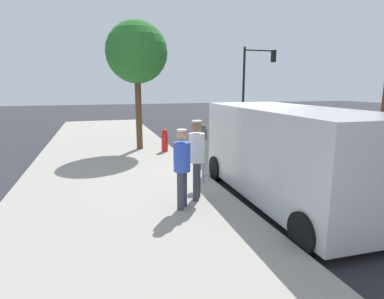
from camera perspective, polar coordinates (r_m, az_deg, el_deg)
The scene contains 9 objects.
ground_plane at distance 9.05m, azimuth 9.33°, elevation -5.44°, with size 80.00×80.00×0.00m, color #2D2D33.
sidewalk_slab at distance 8.16m, azimuth -13.46°, elevation -6.96°, with size 5.00×32.00×0.15m, color #9E998E.
parking_meter_near at distance 7.91m, azimuth 2.08°, elevation 1.06°, with size 0.14×0.18×1.52m.
pedestrian_in_blue at distance 6.26m, azimuth -1.84°, elevation -2.67°, with size 0.34×0.34×1.63m.
pedestrian_in_white at distance 6.76m, azimuth 0.89°, elevation -0.92°, with size 0.34×0.34×1.75m.
parked_van at distance 7.26m, azimuth 17.29°, elevation -0.60°, with size 2.25×5.25×2.15m.
traffic_light_corner at distance 22.38m, azimuth 11.45°, elevation 13.57°, with size 2.48×0.42×5.20m.
street_tree at distance 12.54m, azimuth -10.07°, elevation 16.97°, with size 2.34×2.34×4.90m.
fire_hydrant at distance 12.01m, azimuth -5.01°, elevation 1.64°, with size 0.24×0.24×0.86m.
Camera 1 is at (3.90, 7.74, 2.61)m, focal length 29.19 mm.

